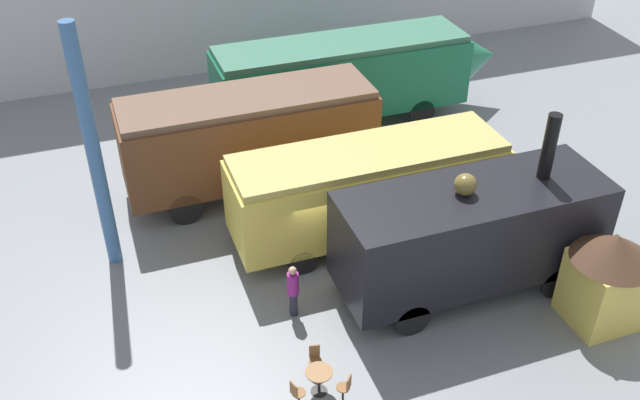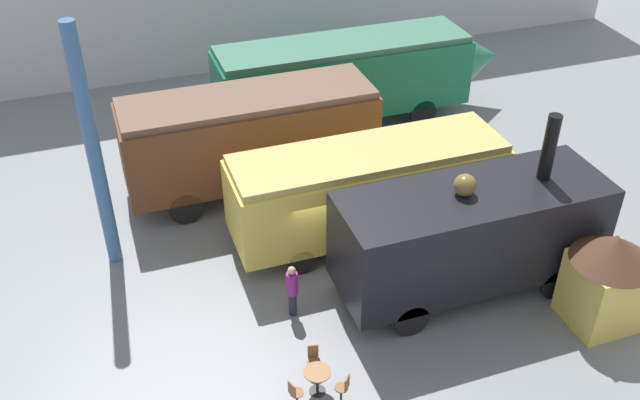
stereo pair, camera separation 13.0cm
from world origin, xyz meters
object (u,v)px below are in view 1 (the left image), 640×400
object	(u,v)px
passenger_coach_vintage	(368,186)
visitor_person	(293,289)
cafe_table_mid	(319,377)
ticket_kiosk	(608,274)
steam_locomotive	(471,231)
streamlined_locomotive	(359,73)
passenger_coach_wooden	(249,135)

from	to	relation	value
passenger_coach_vintage	visitor_person	size ratio (longest dim) A/B	5.05
cafe_table_mid	visitor_person	distance (m)	3.02
visitor_person	ticket_kiosk	distance (m)	8.85
steam_locomotive	cafe_table_mid	xyz separation A→B (m)	(-5.57, -2.40, -1.56)
steam_locomotive	cafe_table_mid	size ratio (longest dim) A/B	10.53
passenger_coach_vintage	ticket_kiosk	size ratio (longest dim) A/B	3.00
streamlined_locomotive	cafe_table_mid	xyz separation A→B (m)	(-6.62, -13.54, -1.64)
streamlined_locomotive	passenger_coach_vintage	size ratio (longest dim) A/B	1.39
streamlined_locomotive	passenger_coach_wooden	bearing A→B (deg)	-147.26
steam_locomotive	ticket_kiosk	world-z (taller)	steam_locomotive
passenger_coach_vintage	streamlined_locomotive	bearing A→B (deg)	69.59
cafe_table_mid	visitor_person	xyz separation A→B (m)	(0.27, 2.98, 0.42)
streamlined_locomotive	visitor_person	size ratio (longest dim) A/B	7.04
steam_locomotive	visitor_person	bearing A→B (deg)	173.79
passenger_coach_wooden	cafe_table_mid	bearing A→B (deg)	-95.09
passenger_coach_vintage	ticket_kiosk	xyz separation A→B (m)	(4.73, -6.07, -0.23)
passenger_coach_vintage	ticket_kiosk	world-z (taller)	passenger_coach_vintage
ticket_kiosk	streamlined_locomotive	bearing A→B (deg)	97.89
passenger_coach_vintage	steam_locomotive	xyz separation A→B (m)	(1.78, -3.52, 0.21)
passenger_coach_wooden	visitor_person	world-z (taller)	passenger_coach_wooden
steam_locomotive	ticket_kiosk	distance (m)	3.93
visitor_person	ticket_kiosk	world-z (taller)	ticket_kiosk
streamlined_locomotive	cafe_table_mid	bearing A→B (deg)	-116.06
cafe_table_mid	visitor_person	size ratio (longest dim) A/B	0.42
ticket_kiosk	visitor_person	bearing A→B (deg)	159.20
passenger_coach_wooden	ticket_kiosk	bearing A→B (deg)	-52.61
cafe_table_mid	ticket_kiosk	world-z (taller)	ticket_kiosk
passenger_coach_wooden	passenger_coach_vintage	bearing A→B (deg)	-53.42
cafe_table_mid	ticket_kiosk	distance (m)	8.59
streamlined_locomotive	ticket_kiosk	distance (m)	13.83
passenger_coach_wooden	visitor_person	size ratio (longest dim) A/B	5.01
cafe_table_mid	ticket_kiosk	size ratio (longest dim) A/B	0.25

